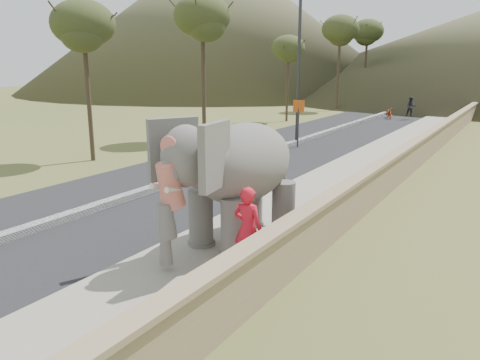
% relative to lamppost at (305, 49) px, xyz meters
% --- Properties ---
extents(ground, '(160.00, 160.00, 0.00)m').
position_rel_lamppost_xyz_m(ground, '(4.69, -14.29, -4.87)').
color(ground, olive).
rests_on(ground, ground).
extents(road, '(7.00, 120.00, 0.03)m').
position_rel_lamppost_xyz_m(road, '(-0.31, -4.29, -4.86)').
color(road, black).
rests_on(road, ground).
extents(median, '(0.35, 120.00, 0.22)m').
position_rel_lamppost_xyz_m(median, '(-0.31, -4.29, -4.76)').
color(median, black).
rests_on(median, ground).
extents(walkway, '(3.00, 120.00, 0.15)m').
position_rel_lamppost_xyz_m(walkway, '(4.69, -4.29, -4.80)').
color(walkway, '#9E9687').
rests_on(walkway, ground).
extents(parapet, '(0.30, 120.00, 1.10)m').
position_rel_lamppost_xyz_m(parapet, '(6.34, -4.29, -4.32)').
color(parapet, tan).
rests_on(parapet, ground).
extents(lamppost, '(1.76, 0.36, 8.00)m').
position_rel_lamppost_xyz_m(lamppost, '(0.00, 0.00, 0.00)').
color(lamppost, '#2C2B30').
rests_on(lamppost, ground).
extents(signboard, '(0.60, 0.08, 2.40)m').
position_rel_lamppost_xyz_m(signboard, '(0.19, -0.95, -3.23)').
color(signboard, '#2D2D33').
rests_on(signboard, ground).
extents(hill_left, '(60.00, 60.00, 22.00)m').
position_rel_lamppost_xyz_m(hill_left, '(-33.31, 40.71, 6.13)').
color(hill_left, brown).
rests_on(hill_left, ground).
extents(elephant_and_man, '(2.61, 4.24, 2.88)m').
position_rel_lamppost_xyz_m(elephant_and_man, '(4.71, -13.77, -3.30)').
color(elephant_and_man, slate).
rests_on(elephant_and_man, ground).
extents(motorcyclist, '(2.66, 1.92, 1.74)m').
position_rel_lamppost_xyz_m(motorcyclist, '(1.36, 14.77, -4.21)').
color(motorcyclist, maroon).
rests_on(motorcyclist, ground).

